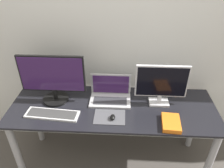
{
  "coord_description": "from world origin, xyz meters",
  "views": [
    {
      "loc": [
        0.07,
        -1.18,
        1.91
      ],
      "look_at": [
        -0.01,
        0.32,
        0.94
      ],
      "focal_mm": 35.0,
      "sensor_mm": 36.0,
      "label": 1
    }
  ],
  "objects_px": {
    "monitor_right": "(161,84)",
    "keyboard": "(52,114)",
    "mouse": "(113,117)",
    "monitor_left": "(53,78)",
    "laptop": "(110,94)",
    "book": "(171,123)"
  },
  "relations": [
    {
      "from": "monitor_right",
      "to": "mouse",
      "type": "xyz_separation_m",
      "value": [
        -0.4,
        -0.23,
        -0.18
      ]
    },
    {
      "from": "book",
      "to": "monitor_left",
      "type": "bearing_deg",
      "value": 164.65
    },
    {
      "from": "laptop",
      "to": "keyboard",
      "type": "distance_m",
      "value": 0.53
    },
    {
      "from": "monitor_right",
      "to": "monitor_left",
      "type": "bearing_deg",
      "value": -179.99
    },
    {
      "from": "monitor_left",
      "to": "laptop",
      "type": "xyz_separation_m",
      "value": [
        0.49,
        0.04,
        -0.17
      ]
    },
    {
      "from": "monitor_left",
      "to": "keyboard",
      "type": "height_order",
      "value": "monitor_left"
    },
    {
      "from": "monitor_right",
      "to": "keyboard",
      "type": "relative_size",
      "value": 0.97
    },
    {
      "from": "monitor_left",
      "to": "book",
      "type": "bearing_deg",
      "value": -15.35
    },
    {
      "from": "monitor_left",
      "to": "keyboard",
      "type": "xyz_separation_m",
      "value": [
        0.03,
        -0.21,
        -0.22
      ]
    },
    {
      "from": "monitor_left",
      "to": "laptop",
      "type": "relative_size",
      "value": 1.55
    },
    {
      "from": "laptop",
      "to": "book",
      "type": "relative_size",
      "value": 1.7
    },
    {
      "from": "monitor_right",
      "to": "mouse",
      "type": "relative_size",
      "value": 6.75
    },
    {
      "from": "monitor_right",
      "to": "book",
      "type": "height_order",
      "value": "monitor_right"
    },
    {
      "from": "monitor_right",
      "to": "laptop",
      "type": "xyz_separation_m",
      "value": [
        -0.43,
        0.04,
        -0.15
      ]
    },
    {
      "from": "monitor_right",
      "to": "book",
      "type": "xyz_separation_m",
      "value": [
        0.06,
        -0.27,
        -0.19
      ]
    },
    {
      "from": "monitor_right",
      "to": "laptop",
      "type": "bearing_deg",
      "value": 174.55
    },
    {
      "from": "keyboard",
      "to": "book",
      "type": "xyz_separation_m",
      "value": [
        0.96,
        -0.06,
        0.01
      ]
    },
    {
      "from": "laptop",
      "to": "keyboard",
      "type": "bearing_deg",
      "value": -151.72
    },
    {
      "from": "mouse",
      "to": "book",
      "type": "bearing_deg",
      "value": -4.54
    },
    {
      "from": "monitor_right",
      "to": "laptop",
      "type": "distance_m",
      "value": 0.46
    },
    {
      "from": "monitor_left",
      "to": "mouse",
      "type": "bearing_deg",
      "value": -23.97
    },
    {
      "from": "monitor_left",
      "to": "book",
      "type": "xyz_separation_m",
      "value": [
        0.99,
        -0.27,
        -0.21
      ]
    }
  ]
}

